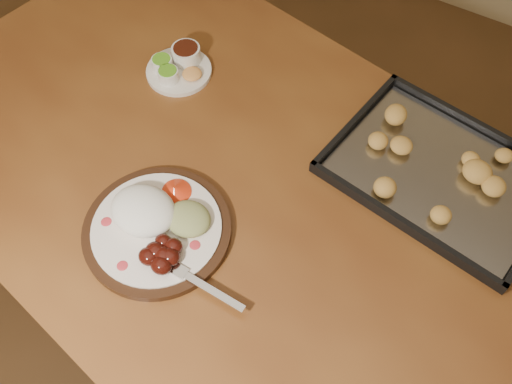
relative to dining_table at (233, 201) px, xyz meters
The scene contains 5 objects.
ground 0.73m from the dining_table, 117.24° to the right, with size 4.00×4.00×0.00m, color brown.
dining_table is the anchor object (origin of this frame).
dinner_plate 0.22m from the dining_table, 107.31° to the right, with size 0.37×0.28×0.06m.
condiment_saucer 0.34m from the dining_table, 144.12° to the left, with size 0.15×0.15×0.05m.
baking_tray 0.44m from the dining_table, 30.41° to the left, with size 0.47×0.38×0.04m.
Camera 1 is at (0.52, -0.25, 1.71)m, focal length 40.00 mm.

